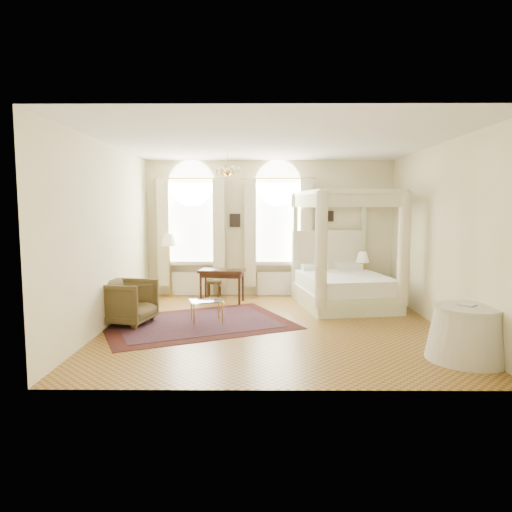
{
  "coord_description": "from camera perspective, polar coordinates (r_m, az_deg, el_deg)",
  "views": [
    {
      "loc": [
        -0.25,
        -8.2,
        2.15
      ],
      "look_at": [
        -0.31,
        0.4,
        1.24
      ],
      "focal_mm": 32.0,
      "sensor_mm": 36.0,
      "label": 1
    }
  ],
  "objects": [
    {
      "name": "laptop",
      "position": [
        10.27,
        -2.85,
        -1.71
      ],
      "size": [
        0.35,
        0.23,
        0.03
      ],
      "primitive_type": "imported",
      "rotation": [
        0.0,
        0.0,
        3.1
      ],
      "color": "black",
      "rests_on": "writing_desk"
    },
    {
      "name": "book",
      "position": [
        7.08,
        24.51,
        -5.65
      ],
      "size": [
        0.28,
        0.29,
        0.02
      ],
      "primitive_type": "imported",
      "rotation": [
        0.0,
        0.0,
        0.65
      ],
      "color": "black",
      "rests_on": "side_table"
    },
    {
      "name": "armchair",
      "position": [
        8.8,
        -15.82,
        -5.58
      ],
      "size": [
        1.08,
        1.06,
        0.83
      ],
      "primitive_type": "imported",
      "rotation": [
        0.0,
        0.0,
        1.35
      ],
      "color": "#45381D",
      "rests_on": "ground"
    },
    {
      "name": "writing_desk",
      "position": [
        10.41,
        -4.28,
        -2.3
      ],
      "size": [
        1.08,
        0.68,
        0.76
      ],
      "color": "#3A1E0F",
      "rests_on": "ground"
    },
    {
      "name": "oriental_rug",
      "position": [
        8.69,
        -7.35,
        -8.29
      ],
      "size": [
        4.05,
        3.59,
        0.01
      ],
      "color": "#441510",
      "rests_on": "ground"
    },
    {
      "name": "coffee_table",
      "position": [
        8.68,
        -6.19,
        -5.78
      ],
      "size": [
        0.71,
        0.59,
        0.42
      ],
      "color": "silver",
      "rests_on": "ground"
    },
    {
      "name": "window_right",
      "position": [
        11.1,
        2.76,
        2.6
      ],
      "size": [
        1.62,
        0.27,
        3.29
      ],
      "color": "white",
      "rests_on": "room_walls"
    },
    {
      "name": "wall_pictures",
      "position": [
        11.18,
        2.17,
        4.69
      ],
      "size": [
        2.54,
        0.03,
        0.39
      ],
      "color": "black",
      "rests_on": "room_walls"
    },
    {
      "name": "side_table",
      "position": [
        7.2,
        24.9,
        -8.77
      ],
      "size": [
        1.13,
        1.13,
        0.77
      ],
      "color": "beige",
      "rests_on": "ground"
    },
    {
      "name": "window_left",
      "position": [
        11.21,
        -8.04,
        2.58
      ],
      "size": [
        1.62,
        0.27,
        3.29
      ],
      "color": "white",
      "rests_on": "room_walls"
    },
    {
      "name": "nightstand",
      "position": [
        11.31,
        12.71,
        -3.4
      ],
      "size": [
        0.56,
        0.53,
        0.66
      ],
      "primitive_type": "cube",
      "rotation": [
        0.0,
        0.0,
        -0.31
      ],
      "color": "#3A1E0F",
      "rests_on": "ground"
    },
    {
      "name": "chandelier",
      "position": [
        9.45,
        -3.58,
        10.61
      ],
      "size": [
        0.51,
        0.45,
        0.5
      ],
      "color": "gold",
      "rests_on": "room_walls"
    },
    {
      "name": "floor_lamp",
      "position": [
        11.15,
        -10.8,
        1.59
      ],
      "size": [
        0.39,
        0.39,
        1.53
      ],
      "color": "gold",
      "rests_on": "ground"
    },
    {
      "name": "room_walls",
      "position": [
        8.21,
        2.18,
        4.84
      ],
      "size": [
        6.0,
        6.0,
        6.0
      ],
      "color": "#FFEDC2",
      "rests_on": "ground"
    },
    {
      "name": "nightstand_lamp",
      "position": [
        11.15,
        13.16,
        -0.28
      ],
      "size": [
        0.31,
        0.31,
        0.45
      ],
      "color": "gold",
      "rests_on": "nightstand"
    },
    {
      "name": "stool",
      "position": [
        11.1,
        -5.27,
        -3.38
      ],
      "size": [
        0.36,
        0.36,
        0.41
      ],
      "color": "#4B4120",
      "rests_on": "ground"
    },
    {
      "name": "ground",
      "position": [
        8.48,
        2.13,
        -8.66
      ],
      "size": [
        6.0,
        6.0,
        0.0
      ],
      "primitive_type": "plane",
      "color": "olive",
      "rests_on": "ground"
    },
    {
      "name": "canopy_bed",
      "position": [
        10.2,
        10.94,
        -2.99
      ],
      "size": [
        2.23,
        2.59,
        2.51
      ],
      "color": "beige",
      "rests_on": "ground"
    }
  ]
}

